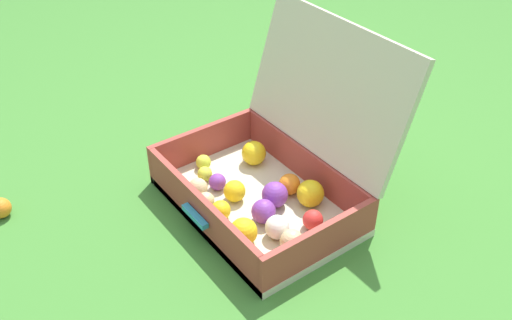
{
  "coord_description": "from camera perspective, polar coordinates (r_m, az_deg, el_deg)",
  "views": [
    {
      "loc": [
        1.05,
        -0.84,
        1.13
      ],
      "look_at": [
        -0.0,
        -0.07,
        0.18
      ],
      "focal_mm": 40.29,
      "sensor_mm": 36.0,
      "label": 1
    }
  ],
  "objects": [
    {
      "name": "stray_ball_on_grass",
      "position": [
        1.83,
        -24.02,
        -4.38
      ],
      "size": [
        0.06,
        0.06,
        0.06
      ],
      "primitive_type": "sphere",
      "color": "orange",
      "rests_on": "ground"
    },
    {
      "name": "ground_plane",
      "position": [
        1.75,
        1.8,
        -3.88
      ],
      "size": [
        16.0,
        16.0,
        0.0
      ],
      "primitive_type": "plane",
      "color": "#3D7A2D"
    },
    {
      "name": "open_suitcase",
      "position": [
        1.68,
        1.74,
        -1.21
      ],
      "size": [
        0.59,
        0.54,
        0.52
      ],
      "color": "beige",
      "rests_on": "ground"
    }
  ]
}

